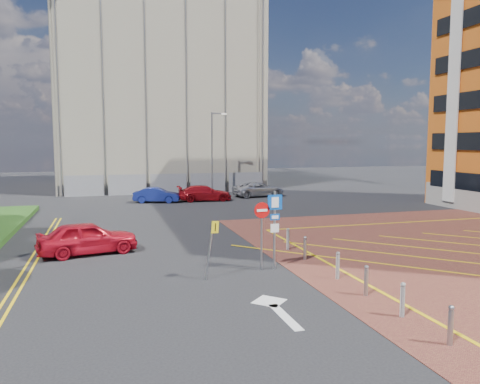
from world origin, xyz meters
name	(u,v)px	position (x,y,z in m)	size (l,w,h in m)	color
ground	(271,277)	(0.00, 0.00, 0.00)	(140.00, 140.00, 0.00)	black
lamp_back	(213,150)	(4.08, 28.00, 4.36)	(1.53, 0.16, 8.00)	#9EA0A8
sign_cluster	(270,222)	(0.30, 0.98, 1.95)	(1.17, 0.12, 3.20)	#9EA0A8
warning_sign	(211,242)	(-2.27, 0.27, 1.43)	(0.61, 0.39, 2.25)	#9EA0A8
bollard_row	(346,272)	(2.30, -1.67, 0.47)	(0.14, 11.14, 0.90)	#9EA0A8
construction_building	(156,92)	(0.00, 40.00, 11.00)	(21.20, 19.20, 22.00)	gray
construction_fence	(179,184)	(1.00, 30.00, 1.00)	(21.60, 0.06, 2.00)	gray
car_red_left	(88,238)	(-6.88, 5.82, 0.76)	(1.80, 4.47, 1.52)	red
car_blue_back	(157,195)	(-1.86, 23.51, 0.64)	(1.36, 3.89, 1.28)	navy
car_red_back	(205,193)	(2.28, 23.46, 0.69)	(1.92, 4.72, 1.37)	#9D0D14
car_silver_back	(259,189)	(7.88, 25.30, 0.68)	(2.25, 4.88, 1.36)	#A6A7AE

